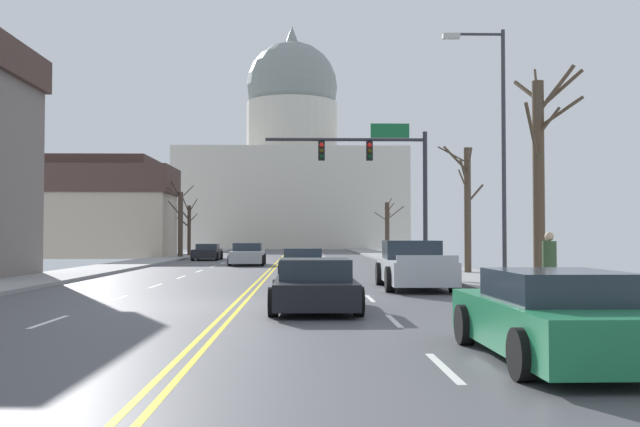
{
  "coord_description": "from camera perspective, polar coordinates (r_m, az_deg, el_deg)",
  "views": [
    {
      "loc": [
        1.65,
        -17.9,
        1.73
      ],
      "look_at": [
        2.91,
        36.14,
        3.45
      ],
      "focal_mm": 40.01,
      "sensor_mm": 36.0,
      "label": 1
    }
  ],
  "objects": [
    {
      "name": "bare_tree_00",
      "position": [
        21.16,
        17.16,
        2.98
      ],
      "size": [
        1.96,
        2.21,
        6.51
      ],
      "color": "#4C3D2D",
      "rests_on": "ground"
    },
    {
      "name": "sedan_near_02",
      "position": [
        16.74,
        -0.42,
        -5.84
      ],
      "size": [
        2.08,
        4.33,
        1.2
      ],
      "color": "black",
      "rests_on": "ground"
    },
    {
      "name": "flank_building_02",
      "position": [
        69.39,
        -17.37,
        0.52
      ],
      "size": [
        10.85,
        10.4,
        8.85
      ],
      "color": "#8C6656",
      "rests_on": "ground"
    },
    {
      "name": "pedestrian_01",
      "position": [
        18.18,
        17.88,
        -3.8
      ],
      "size": [
        0.35,
        0.34,
        1.69
      ],
      "color": "#4C4238",
      "rests_on": "ground"
    },
    {
      "name": "signal_gantry",
      "position": [
        34.95,
        4.89,
        3.85
      ],
      "size": [
        7.91,
        0.41,
        7.1
      ],
      "color": "#28282D",
      "rests_on": "ground"
    },
    {
      "name": "flank_building_00",
      "position": [
        60.11,
        -18.12,
        0.15
      ],
      "size": [
        13.81,
        6.65,
        7.3
      ],
      "color": "#B2A38E",
      "rests_on": "ground"
    },
    {
      "name": "bare_tree_04",
      "position": [
        59.31,
        5.41,
        -1.12
      ],
      "size": [
        2.55,
        2.23,
        4.78
      ],
      "color": "#423328",
      "rests_on": "ground"
    },
    {
      "name": "bare_tree_02",
      "position": [
        32.05,
        11.68,
        0.75
      ],
      "size": [
        1.98,
        2.45,
        5.65
      ],
      "color": "#4C3D2D",
      "rests_on": "ground"
    },
    {
      "name": "pedestrian_00",
      "position": [
        23.25,
        17.37,
        -3.34
      ],
      "size": [
        0.35,
        0.34,
        1.69
      ],
      "color": "#4C4238",
      "rests_on": "ground"
    },
    {
      "name": "sedan_oncoming_00",
      "position": [
        42.83,
        -5.82,
        -3.3
      ],
      "size": [
        2.15,
        4.57,
        1.32
      ],
      "color": "#9EA3A8",
      "rests_on": "ground"
    },
    {
      "name": "bare_tree_01",
      "position": [
        56.5,
        -11.12,
        -0.68
      ],
      "size": [
        2.09,
        2.94,
        6.0
      ],
      "color": "#423328",
      "rests_on": "ground"
    },
    {
      "name": "ground",
      "position": [
        18.06,
        -6.63,
        -7.25
      ],
      "size": [
        20.0,
        180.0,
        0.2
      ],
      "color": "#4C4C51"
    },
    {
      "name": "capitol_building",
      "position": [
        101.95,
        -2.27,
        3.45
      ],
      "size": [
        31.27,
        18.4,
        31.96
      ],
      "color": "beige",
      "rests_on": "ground"
    },
    {
      "name": "bare_tree_03",
      "position": [
        60.75,
        -10.46,
        -1.13
      ],
      "size": [
        1.88,
        1.34,
        4.93
      ],
      "color": "#423328",
      "rests_on": "ground"
    },
    {
      "name": "street_lamp_right",
      "position": [
        24.12,
        13.91,
        6.1
      ],
      "size": [
        2.06,
        0.24,
        8.37
      ],
      "color": "#333338",
      "rests_on": "ground"
    },
    {
      "name": "sedan_oncoming_01",
      "position": [
        52.3,
        -9.0,
        -3.09
      ],
      "size": [
        1.98,
        4.39,
        1.17
      ],
      "color": "black",
      "rests_on": "ground"
    },
    {
      "name": "sedan_near_03",
      "position": [
        10.58,
        18.23,
        -7.92
      ],
      "size": [
        2.08,
        4.65,
        1.26
      ],
      "color": "#1E7247",
      "rests_on": "ground"
    },
    {
      "name": "pickup_truck_near_01",
      "position": [
        24.04,
        7.52,
        -4.25
      ],
      "size": [
        2.33,
        5.54,
        1.58
      ],
      "color": "#ADB2B7",
      "rests_on": "ground"
    },
    {
      "name": "sedan_near_00",
      "position": [
        30.71,
        -1.34,
        -3.99
      ],
      "size": [
        2.07,
        4.53,
        1.22
      ],
      "color": "silver",
      "rests_on": "ground"
    }
  ]
}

